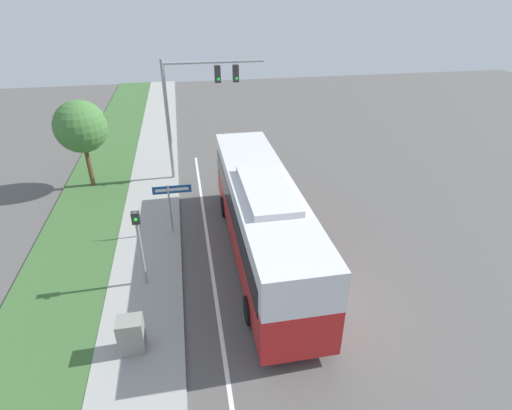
{
  "coord_description": "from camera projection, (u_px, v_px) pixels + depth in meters",
  "views": [
    {
      "loc": [
        -4.22,
        -10.48,
        10.13
      ],
      "look_at": [
        -1.46,
        4.25,
        1.92
      ],
      "focal_mm": 28.0,
      "sensor_mm": 36.0,
      "label": 1
    }
  ],
  "objects": [
    {
      "name": "ground_plane",
      "position": [
        317.0,
        302.0,
        14.58
      ],
      "size": [
        80.0,
        80.0,
        0.0
      ],
      "primitive_type": "plane",
      "color": "#565451"
    },
    {
      "name": "roadside_tree",
      "position": [
        81.0,
        127.0,
        21.32
      ],
      "size": [
        2.8,
        2.8,
        4.87
      ],
      "color": "brown",
      "rests_on": "grass_verge"
    },
    {
      "name": "bus",
      "position": [
        262.0,
        214.0,
        16.15
      ],
      "size": [
        2.6,
        11.95,
        3.74
      ],
      "color": "red",
      "rests_on": "ground_plane"
    },
    {
      "name": "lane_divider_near",
      "position": [
        219.0,
        315.0,
        14.0
      ],
      "size": [
        0.14,
        30.0,
        0.01
      ],
      "color": "silver",
      "rests_on": "ground_plane"
    },
    {
      "name": "pedestrian_signal",
      "position": [
        139.0,
        237.0,
        14.41
      ],
      "size": [
        0.28,
        0.34,
        3.22
      ],
      "color": "#939399",
      "rests_on": "ground_plane"
    },
    {
      "name": "grass_verge",
      "position": [
        42.0,
        338.0,
        13.04
      ],
      "size": [
        3.6,
        80.0,
        0.1
      ],
      "color": "#3D6633",
      "rests_on": "ground_plane"
    },
    {
      "name": "signal_gantry",
      "position": [
        195.0,
        97.0,
        21.89
      ],
      "size": [
        5.51,
        0.41,
        6.86
      ],
      "color": "#939399",
      "rests_on": "ground_plane"
    },
    {
      "name": "street_sign",
      "position": [
        171.0,
        199.0,
        17.69
      ],
      "size": [
        1.69,
        0.08,
        2.56
      ],
      "color": "#939399",
      "rests_on": "ground_plane"
    },
    {
      "name": "sidewalk",
      "position": [
        142.0,
        324.0,
        13.55
      ],
      "size": [
        2.8,
        80.0,
        0.12
      ],
      "color": "#9E9E99",
      "rests_on": "ground_plane"
    },
    {
      "name": "utility_cabinet",
      "position": [
        131.0,
        335.0,
        12.27
      ],
      "size": [
        0.77,
        0.64,
        1.22
      ],
      "color": "gray",
      "rests_on": "sidewalk"
    }
  ]
}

